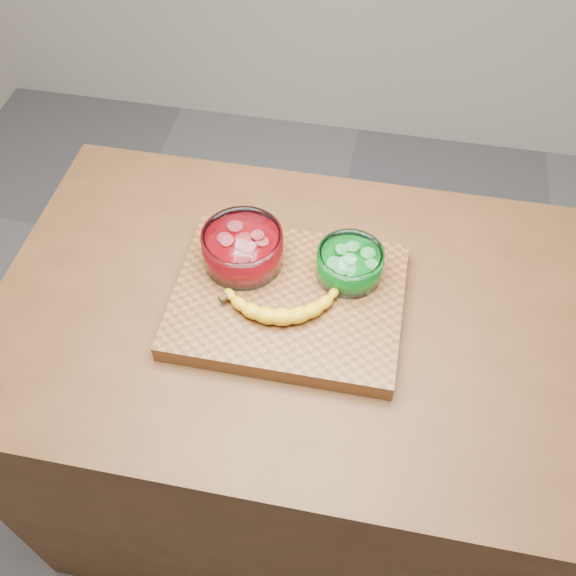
# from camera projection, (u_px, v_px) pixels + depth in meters

# --- Properties ---
(ground) EXTENTS (3.50, 3.50, 0.00)m
(ground) POSITION_uv_depth(u_px,v_px,m) (288.00, 477.00, 2.00)
(ground) COLOR #5A5A5E
(ground) RESTS_ON ground
(counter) EXTENTS (1.20, 0.80, 0.90)m
(counter) POSITION_uv_depth(u_px,v_px,m) (288.00, 410.00, 1.65)
(counter) COLOR #513018
(counter) RESTS_ON ground
(cutting_board) EXTENTS (0.45, 0.35, 0.04)m
(cutting_board) POSITION_uv_depth(u_px,v_px,m) (288.00, 300.00, 1.28)
(cutting_board) COLOR brown
(cutting_board) RESTS_ON counter
(bowl_red) EXTENTS (0.16, 0.16, 0.08)m
(bowl_red) POSITION_uv_depth(u_px,v_px,m) (243.00, 248.00, 1.29)
(bowl_red) COLOR white
(bowl_red) RESTS_ON cutting_board
(bowl_green) EXTENTS (0.13, 0.13, 0.06)m
(bowl_green) POSITION_uv_depth(u_px,v_px,m) (350.00, 264.00, 1.27)
(bowl_green) COLOR white
(bowl_green) RESTS_ON cutting_board
(banana) EXTENTS (0.25, 0.14, 0.04)m
(banana) POSITION_uv_depth(u_px,v_px,m) (280.00, 301.00, 1.23)
(banana) COLOR gold
(banana) RESTS_ON cutting_board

